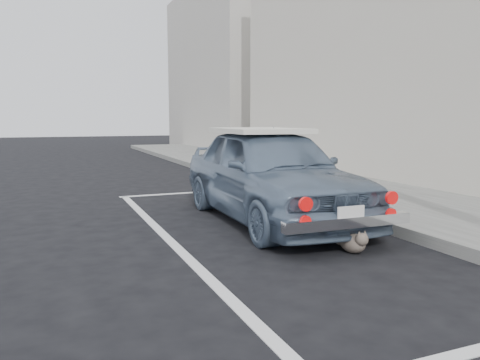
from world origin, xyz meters
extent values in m
plane|color=black|center=(0.00, 0.00, 0.00)|extent=(80.00, 80.00, 0.00)
cube|color=#60615C|center=(3.20, 2.00, 0.07)|extent=(2.80, 40.00, 0.15)
cube|color=black|center=(4.66, 4.00, 1.40)|extent=(0.10, 16.00, 2.40)
cube|color=red|center=(4.66, 10.00, 4.60)|extent=(0.10, 2.00, 1.60)
cube|color=#BCB6AA|center=(6.35, 20.00, 4.00)|extent=(3.50, 10.00, 8.00)
cube|color=silver|center=(0.50, 6.50, 0.00)|extent=(3.00, 0.12, 0.01)
cube|color=silver|center=(-0.90, 3.00, 0.00)|extent=(0.12, 7.00, 0.01)
imported|color=slate|center=(0.78, 3.57, 0.70)|extent=(1.74, 4.12, 1.39)
cube|color=silver|center=(0.79, 3.98, 1.32)|extent=(1.19, 1.58, 0.07)
cube|color=silver|center=(0.73, 1.58, 0.38)|extent=(1.56, 0.16, 0.12)
cube|color=white|center=(0.73, 1.54, 0.48)|extent=(0.33, 0.03, 0.17)
cylinder|color=red|center=(0.19, 1.56, 0.62)|extent=(0.15, 0.04, 0.15)
cylinder|color=red|center=(1.27, 1.54, 0.62)|extent=(0.15, 0.04, 0.15)
cylinder|color=red|center=(0.19, 1.56, 0.44)|extent=(0.12, 0.04, 0.12)
cylinder|color=red|center=(1.27, 1.54, 0.44)|extent=(0.12, 0.04, 0.12)
ellipsoid|color=#6E6454|center=(0.87, 1.69, 0.12)|extent=(0.24, 0.37, 0.22)
sphere|color=#6E6454|center=(0.88, 1.52, 0.20)|extent=(0.14, 0.14, 0.14)
cone|color=#6E6454|center=(0.84, 1.52, 0.27)|extent=(0.05, 0.05, 0.05)
cone|color=#6E6454|center=(0.91, 1.53, 0.27)|extent=(0.05, 0.05, 0.05)
cylinder|color=#6E6454|center=(0.92, 1.87, 0.04)|extent=(0.13, 0.23, 0.03)
camera|label=1|loc=(-2.25, -2.54, 1.49)|focal=35.00mm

